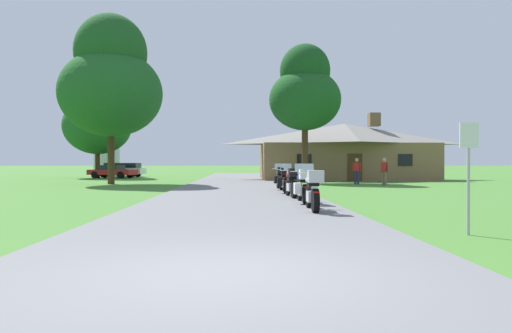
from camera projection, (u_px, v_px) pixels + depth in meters
ground_plane at (238, 189)px, 25.64m from camera, size 500.00×500.00×0.00m
asphalt_driveway at (238, 190)px, 23.65m from camera, size 6.40×80.00×0.06m
motorcycle_silver_nearest_to_camera at (313, 190)px, 13.09m from camera, size 0.66×2.08×1.30m
motorcycle_blue_second_in_row at (304, 186)px, 15.67m from camera, size 0.72×2.08×1.30m
motorcycle_red_third_in_row at (291, 183)px, 18.30m from camera, size 0.66×2.08×1.30m
motorcycle_blue_fourth_in_row at (285, 180)px, 21.02m from camera, size 0.75×2.08×1.30m
motorcycle_green_farthest_in_row at (280, 178)px, 23.73m from camera, size 0.75×2.08×1.30m
stone_lodge at (345, 151)px, 39.59m from camera, size 14.62×7.60×5.57m
bystander_red_shirt_near_lodge at (357, 170)px, 30.90m from camera, size 0.52×0.33×1.69m
bystander_gray_shirt_beside_signpost at (385, 170)px, 31.39m from camera, size 0.45×0.39×1.67m
bystander_red_shirt_by_tree at (384, 170)px, 29.15m from camera, size 0.39×0.47×1.69m
metal_signpost_roadside at (469, 164)px, 9.01m from camera, size 0.36×0.06×2.14m
tree_left_near at (111, 81)px, 31.01m from camera, size 6.67×6.67×11.12m
tree_left_far at (97, 118)px, 44.61m from camera, size 6.30×6.30×9.79m
tree_by_lodge_front at (305, 91)px, 33.45m from camera, size 5.06×5.06×9.77m
metal_silo_distant at (107, 142)px, 53.31m from camera, size 2.97×2.97×7.45m
parked_white_suv_far_left at (121, 169)px, 46.73m from camera, size 4.81×2.44×1.40m
parked_red_sedan_far_left at (112, 171)px, 43.47m from camera, size 4.54×2.89×1.20m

